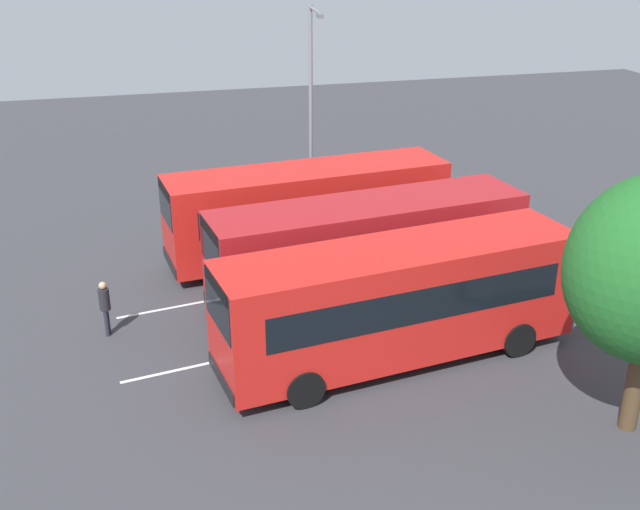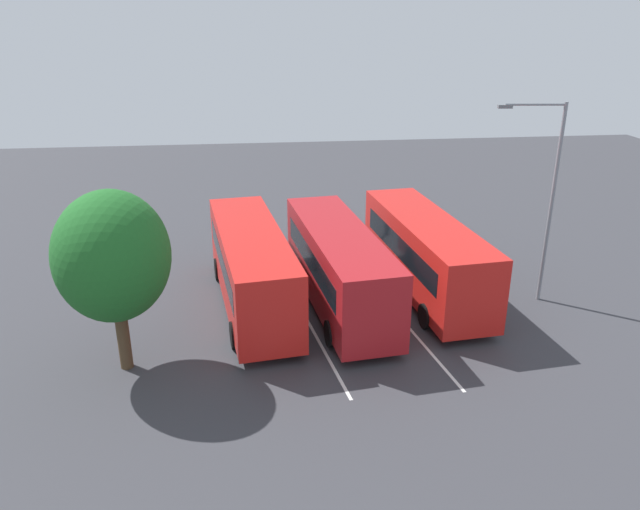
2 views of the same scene
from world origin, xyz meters
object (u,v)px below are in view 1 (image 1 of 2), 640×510
Objects in this scene: bus_center_right at (398,299)px; pedestrian at (105,304)px; bus_far_left at (307,210)px; bus_center_left at (367,248)px; street_lamp at (312,99)px.

pedestrian is (7.86, -3.58, -0.85)m from bus_center_right.
pedestrian is (7.24, 4.08, -0.85)m from bus_far_left.
street_lamp is at bearing -99.44° from bus_center_left.
bus_center_left is 1.23× the size of street_lamp.
pedestrian is at bearing 23.69° from bus_far_left.
bus_center_left is at bearing 3.31° from street_lamp.
bus_far_left is 1.22× the size of street_lamp.
bus_center_right reaches higher than pedestrian.
bus_far_left is 5.98× the size of pedestrian.
bus_center_right is (-0.62, 7.65, 0.00)m from bus_far_left.
bus_center_left is 5.99× the size of pedestrian.
pedestrian is at bearing -32.00° from bus_center_right.
bus_center_left is 9.11m from street_lamp.
street_lamp is (-1.38, -4.58, 3.02)m from bus_far_left.
street_lamp reaches higher than pedestrian.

